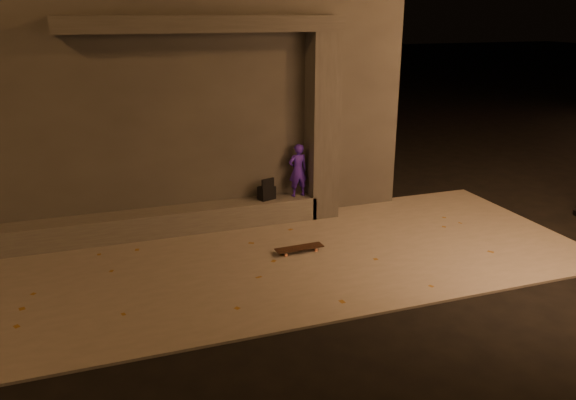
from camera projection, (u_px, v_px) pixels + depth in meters
name	position (u px, v px, depth m)	size (l,w,h in m)	color
ground	(310.00, 320.00, 7.63)	(120.00, 120.00, 0.00)	black
sidewalk	(267.00, 260.00, 9.41)	(11.00, 4.40, 0.04)	slate
building	(161.00, 78.00, 12.29)	(9.00, 5.10, 5.22)	#393734
ledge	(162.00, 222.00, 10.43)	(6.00, 0.55, 0.45)	#4D4A46
column	(322.00, 127.00, 10.93)	(0.55, 0.55, 3.60)	#393734
canopy	(205.00, 24.00, 9.67)	(5.00, 0.70, 0.28)	#393734
skateboarder	(298.00, 170.00, 11.04)	(0.39, 0.25, 1.06)	#3919A8
backpack	(267.00, 192.00, 10.95)	(0.36, 0.29, 0.44)	black
skateboard	(299.00, 248.00, 9.65)	(0.85, 0.25, 0.09)	black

